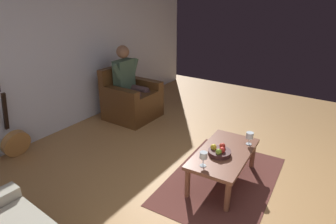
{
  "coord_description": "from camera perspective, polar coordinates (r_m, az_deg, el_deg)",
  "views": [
    {
      "loc": [
        2.88,
        0.87,
        2.1
      ],
      "look_at": [
        -0.19,
        -1.19,
        0.55
      ],
      "focal_mm": 30.72,
      "sensor_mm": 36.0,
      "label": 1
    }
  ],
  "objects": [
    {
      "name": "ground_plane",
      "position": [
        3.67,
        14.21,
        -13.01
      ],
      "size": [
        7.28,
        7.28,
        0.0
      ],
      "primitive_type": "plane",
      "color": "#B2814B"
    },
    {
      "name": "wine_glass_far",
      "position": [
        3.07,
        7.04,
        -8.69
      ],
      "size": [
        0.08,
        0.08,
        0.17
      ],
      "color": "silver",
      "rests_on": "coffee_table"
    },
    {
      "name": "coffee_table",
      "position": [
        3.45,
        10.99,
        -8.57
      ],
      "size": [
        1.07,
        0.62,
        0.39
      ],
      "rotation": [
        0.0,
        0.0,
        0.06
      ],
      "color": "brown",
      "rests_on": "ground"
    },
    {
      "name": "rug",
      "position": [
        3.63,
        10.59,
        -13.08
      ],
      "size": [
        1.81,
        1.26,
        0.01
      ],
      "primitive_type": "cube",
      "rotation": [
        0.0,
        0.0,
        0.06
      ],
      "color": "brown",
      "rests_on": "ground"
    },
    {
      "name": "guitar",
      "position": [
        4.46,
        -28.05,
        -5.06
      ],
      "size": [
        0.38,
        0.28,
        1.04
      ],
      "color": "#BC8244",
      "rests_on": "ground"
    },
    {
      "name": "armchair",
      "position": [
        5.16,
        -7.37,
        2.34
      ],
      "size": [
        0.82,
        0.78,
        0.9
      ],
      "rotation": [
        0.0,
        0.0,
        -0.0
      ],
      "color": "#523217",
      "rests_on": "ground"
    },
    {
      "name": "wall_back",
      "position": [
        4.88,
        -19.76,
        12.64
      ],
      "size": [
        6.47,
        0.06,
        2.72
      ],
      "primitive_type": "cube",
      "color": "silver",
      "rests_on": "ground"
    },
    {
      "name": "fruit_bowl",
      "position": [
        3.34,
        10.16,
        -7.71
      ],
      "size": [
        0.26,
        0.26,
        0.11
      ],
      "color": "#412120",
      "rests_on": "coffee_table"
    },
    {
      "name": "person_seated",
      "position": [
        5.06,
        -7.74,
        6.29
      ],
      "size": [
        0.65,
        0.57,
        1.28
      ],
      "rotation": [
        0.0,
        0.0,
        -0.0
      ],
      "color": "#46604A",
      "rests_on": "ground"
    },
    {
      "name": "wine_glass_near",
      "position": [
        3.6,
        15.9,
        -4.62
      ],
      "size": [
        0.09,
        0.09,
        0.16
      ],
      "color": "silver",
      "rests_on": "coffee_table"
    }
  ]
}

